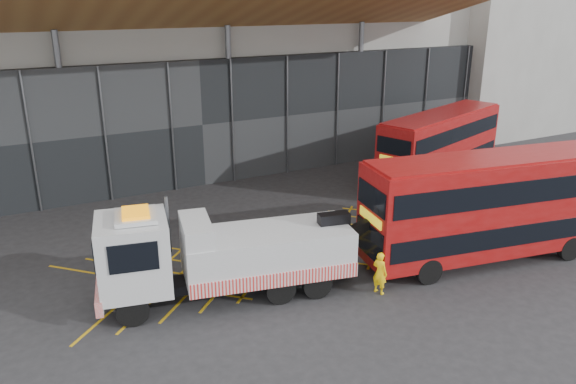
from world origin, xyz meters
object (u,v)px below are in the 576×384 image
bus_towed (493,203)px  bus_second (440,143)px  recovery_truck (219,254)px  worker (380,273)px

bus_towed → bus_second: bearing=68.9°
recovery_truck → bus_second: bus_second is taller
bus_towed → worker: 6.70m
recovery_truck → bus_towed: (12.41, -2.48, 0.85)m
recovery_truck → bus_second: size_ratio=1.05×
worker → bus_second: bearing=-68.2°
worker → bus_towed: bearing=-105.7°
bus_second → worker: size_ratio=6.20×
recovery_truck → bus_towed: bearing=0.0°
bus_towed → recovery_truck: bearing=178.3°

